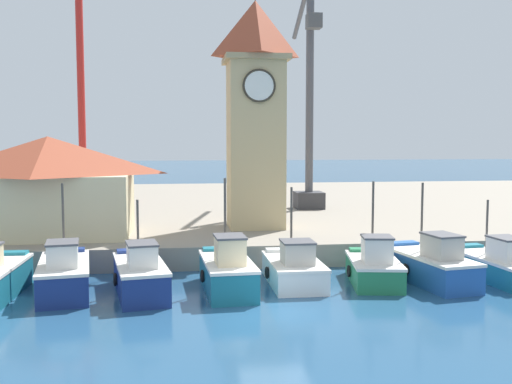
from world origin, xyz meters
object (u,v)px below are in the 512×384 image
at_px(fishing_boat_left_outer, 64,274).
at_px(clock_tower, 255,108).
at_px(fishing_boat_mid_right, 374,267).
at_px(port_crane_near, 81,93).
at_px(fishing_boat_left_inner, 140,275).
at_px(fishing_boat_right_outer, 495,264).
at_px(fishing_boat_center, 294,268).
at_px(fishing_boat_right_inner, 430,265).
at_px(port_crane_far, 309,126).
at_px(warehouse_left, 49,185).
at_px(fishing_boat_mid_left, 227,271).

distance_m(fishing_boat_left_outer, clock_tower, 14.91).
distance_m(fishing_boat_left_outer, fishing_boat_mid_right, 12.79).
height_order(clock_tower, port_crane_near, port_crane_near).
height_order(fishing_boat_left_inner, fishing_boat_right_outer, fishing_boat_left_inner).
bearing_deg(fishing_boat_right_outer, fishing_boat_center, 178.31).
xyz_separation_m(fishing_boat_left_inner, fishing_boat_right_outer, (15.33, 0.54, -0.12)).
bearing_deg(fishing_boat_right_outer, clock_tower, 134.68).
relative_size(fishing_boat_mid_right, fishing_boat_right_inner, 0.80).
bearing_deg(port_crane_near, fishing_boat_right_outer, -47.88).
relative_size(fishing_boat_mid_right, port_crane_far, 0.26).
bearing_deg(port_crane_far, fishing_boat_right_inner, -86.19).
relative_size(warehouse_left, port_crane_near, 0.39).
bearing_deg(fishing_boat_right_outer, fishing_boat_left_outer, -179.76).
relative_size(fishing_boat_center, fishing_boat_mid_right, 1.04).
distance_m(fishing_boat_left_outer, port_crane_far, 23.97).
relative_size(fishing_boat_mid_left, fishing_boat_center, 1.08).
bearing_deg(warehouse_left, port_crane_near, 92.36).
height_order(fishing_boat_left_inner, port_crane_far, port_crane_far).
distance_m(fishing_boat_mid_left, fishing_boat_center, 3.02).
bearing_deg(port_crane_far, fishing_boat_center, -104.35).
relative_size(fishing_boat_left_outer, clock_tower, 0.36).
bearing_deg(port_crane_near, fishing_boat_left_inner, -76.40).
bearing_deg(fishing_boat_center, fishing_boat_mid_left, -164.03).
height_order(fishing_boat_left_outer, port_crane_far, port_crane_far).
height_order(fishing_boat_center, fishing_boat_mid_right, fishing_boat_mid_right).
distance_m(fishing_boat_left_inner, clock_tower, 13.67).
relative_size(fishing_boat_right_inner, port_crane_near, 0.24).
xyz_separation_m(fishing_boat_mid_left, fishing_boat_right_inner, (8.75, 0.35, -0.05)).
xyz_separation_m(warehouse_left, port_crane_far, (16.13, 10.44, 3.33)).
relative_size(fishing_boat_center, warehouse_left, 0.52).
distance_m(fishing_boat_center, port_crane_far, 19.71).
xyz_separation_m(fishing_boat_right_outer, warehouse_left, (-20.48, 7.88, 3.10)).
bearing_deg(fishing_boat_mid_left, fishing_boat_right_outer, 2.72).
xyz_separation_m(fishing_boat_left_inner, warehouse_left, (-5.15, 8.42, 2.99)).
xyz_separation_m(fishing_boat_center, fishing_boat_right_outer, (8.96, -0.27, -0.01)).
relative_size(fishing_boat_right_outer, port_crane_near, 0.23).
relative_size(fishing_boat_left_inner, warehouse_left, 0.59).
relative_size(fishing_boat_right_outer, warehouse_left, 0.60).
relative_size(fishing_boat_center, fishing_boat_right_outer, 0.86).
xyz_separation_m(fishing_boat_right_outer, clock_tower, (-9.41, 9.52, 7.22)).
height_order(fishing_boat_right_outer, port_crane_far, port_crane_far).
distance_m(fishing_boat_mid_right, clock_tower, 12.59).
xyz_separation_m(fishing_boat_left_inner, port_crane_far, (10.99, 18.87, 6.32)).
bearing_deg(clock_tower, fishing_boat_mid_right, -68.15).
height_order(clock_tower, warehouse_left, clock_tower).
xyz_separation_m(fishing_boat_right_inner, port_crane_near, (-18.01, 23.57, 8.90)).
distance_m(fishing_boat_mid_right, fishing_boat_right_outer, 5.56).
distance_m(fishing_boat_left_inner, port_crane_near, 26.15).
bearing_deg(port_crane_far, port_crane_near, 163.29).
height_order(fishing_boat_mid_left, port_crane_far, port_crane_far).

